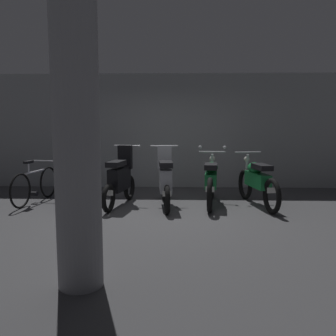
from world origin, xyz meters
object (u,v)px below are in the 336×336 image
motorbike_slot_1 (120,179)px  motorbike_slot_2 (165,180)px  motorbike_slot_0 (76,176)px  bicycle (35,185)px  support_pillar (77,146)px  motorbike_slot_4 (257,181)px  motorbike_slot_3 (211,180)px

motorbike_slot_1 → motorbike_slot_2: bearing=-2.5°
motorbike_slot_0 → motorbike_slot_2: 1.81m
motorbike_slot_2 → bicycle: (-2.67, 0.23, -0.16)m
motorbike_slot_1 → support_pillar: bearing=-87.2°
motorbike_slot_4 → bicycle: motorbike_slot_4 is taller
motorbike_slot_4 → support_pillar: bearing=-124.8°
bicycle → support_pillar: size_ratio=0.61×
motorbike_slot_2 → motorbike_slot_3: size_ratio=0.86×
motorbike_slot_2 → motorbike_slot_3: (0.91, 0.19, -0.03)m
motorbike_slot_4 → bicycle: bearing=178.4°
motorbike_slot_0 → motorbike_slot_1: same height
motorbike_slot_3 → motorbike_slot_1: bearing=-175.3°
motorbike_slot_3 → motorbike_slot_4: bearing=-5.0°
motorbike_slot_1 → support_pillar: size_ratio=0.59×
motorbike_slot_2 → motorbike_slot_1: bearing=177.5°
motorbike_slot_1 → motorbike_slot_4: motorbike_slot_1 is taller
motorbike_slot_0 → motorbike_slot_1: (0.91, -0.11, -0.04)m
motorbike_slot_0 → motorbike_slot_1: 0.92m
motorbike_slot_2 → motorbike_slot_4: (1.81, 0.11, -0.03)m
motorbike_slot_0 → motorbike_slot_2: bearing=-4.6°
motorbike_slot_3 → bicycle: (-3.59, 0.04, -0.13)m
motorbike_slot_3 → motorbike_slot_4: motorbike_slot_3 is taller
motorbike_slot_0 → support_pillar: support_pillar is taller
motorbike_slot_1 → bicycle: bearing=173.8°
motorbike_slot_1 → motorbike_slot_0: bearing=173.2°
motorbike_slot_1 → motorbike_slot_2: size_ratio=0.99×
bicycle → motorbike_slot_4: bearing=-1.6°
motorbike_slot_4 → motorbike_slot_0: bearing=179.4°
motorbike_slot_0 → motorbike_slot_4: size_ratio=0.87×
motorbike_slot_2 → bicycle: motorbike_slot_2 is taller
motorbike_slot_2 → support_pillar: support_pillar is taller
motorbike_slot_1 → motorbike_slot_4: size_ratio=0.86×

